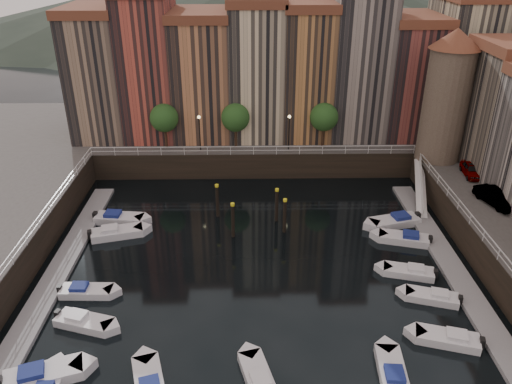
{
  "coord_description": "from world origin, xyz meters",
  "views": [
    {
      "loc": [
        -0.62,
        -35.65,
        24.35
      ],
      "look_at": [
        0.07,
        4.0,
        4.35
      ],
      "focal_mm": 35.0,
      "sensor_mm": 36.0,
      "label": 1
    }
  ],
  "objects_px": {
    "gangway": "(421,186)",
    "car_a": "(471,170)",
    "boat_left_1": "(83,322)",
    "car_b": "(495,198)",
    "boat_left_0": "(42,375)",
    "mooring_pilings": "(253,211)",
    "corner_tower": "(447,94)",
    "boat_left_2": "(85,291)"
  },
  "relations": [
    {
      "from": "gangway",
      "to": "car_b",
      "type": "relative_size",
      "value": 1.9
    },
    {
      "from": "corner_tower",
      "to": "car_a",
      "type": "height_order",
      "value": "corner_tower"
    },
    {
      "from": "corner_tower",
      "to": "car_a",
      "type": "xyz_separation_m",
      "value": [
        1.93,
        -4.69,
        -6.53
      ]
    },
    {
      "from": "corner_tower",
      "to": "gangway",
      "type": "bearing_deg",
      "value": -122.8
    },
    {
      "from": "corner_tower",
      "to": "boat_left_0",
      "type": "xyz_separation_m",
      "value": [
        -33.48,
        -27.57,
        -9.81
      ]
    },
    {
      "from": "car_b",
      "to": "boat_left_2",
      "type": "bearing_deg",
      "value": 176.87
    },
    {
      "from": "boat_left_0",
      "to": "car_b",
      "type": "distance_m",
      "value": 38.96
    },
    {
      "from": "mooring_pilings",
      "to": "boat_left_1",
      "type": "xyz_separation_m",
      "value": [
        -12.14,
        -13.56,
        -1.31
      ]
    },
    {
      "from": "boat_left_1",
      "to": "car_a",
      "type": "bearing_deg",
      "value": 44.98
    },
    {
      "from": "gangway",
      "to": "car_a",
      "type": "bearing_deg",
      "value": -2.23
    },
    {
      "from": "mooring_pilings",
      "to": "boat_left_2",
      "type": "xyz_separation_m",
      "value": [
        -12.97,
        -10.1,
        -1.33
      ]
    },
    {
      "from": "gangway",
      "to": "boat_left_1",
      "type": "bearing_deg",
      "value": -148.35
    },
    {
      "from": "gangway",
      "to": "boat_left_0",
      "type": "distance_m",
      "value": 38.33
    },
    {
      "from": "boat_left_1",
      "to": "boat_left_2",
      "type": "distance_m",
      "value": 3.56
    },
    {
      "from": "gangway",
      "to": "boat_left_1",
      "type": "relative_size",
      "value": 1.86
    },
    {
      "from": "gangway",
      "to": "mooring_pilings",
      "type": "height_order",
      "value": "gangway"
    },
    {
      "from": "mooring_pilings",
      "to": "car_b",
      "type": "distance_m",
      "value": 21.96
    },
    {
      "from": "gangway",
      "to": "car_a",
      "type": "relative_size",
      "value": 2.14
    },
    {
      "from": "mooring_pilings",
      "to": "car_b",
      "type": "height_order",
      "value": "car_b"
    },
    {
      "from": "gangway",
      "to": "boat_left_1",
      "type": "height_order",
      "value": "gangway"
    },
    {
      "from": "corner_tower",
      "to": "mooring_pilings",
      "type": "distance_m",
      "value": 23.76
    },
    {
      "from": "boat_left_0",
      "to": "car_b",
      "type": "xyz_separation_m",
      "value": [
        35.04,
        16.69,
        3.34
      ]
    },
    {
      "from": "car_b",
      "to": "corner_tower",
      "type": "bearing_deg",
      "value": 81.62
    },
    {
      "from": "car_a",
      "to": "boat_left_0",
      "type": "bearing_deg",
      "value": -141.37
    },
    {
      "from": "mooring_pilings",
      "to": "corner_tower",
      "type": "bearing_deg",
      "value": 24.21
    },
    {
      "from": "car_a",
      "to": "mooring_pilings",
      "type": "bearing_deg",
      "value": -163.0
    },
    {
      "from": "boat_left_2",
      "to": "car_b",
      "type": "distance_m",
      "value": 35.9
    },
    {
      "from": "car_a",
      "to": "gangway",
      "type": "bearing_deg",
      "value": -176.47
    },
    {
      "from": "car_a",
      "to": "car_b",
      "type": "height_order",
      "value": "car_b"
    },
    {
      "from": "boat_left_1",
      "to": "boat_left_0",
      "type": "bearing_deg",
      "value": -85.51
    },
    {
      "from": "mooring_pilings",
      "to": "car_b",
      "type": "bearing_deg",
      "value": -4.68
    },
    {
      "from": "mooring_pilings",
      "to": "car_a",
      "type": "relative_size",
      "value": 1.73
    },
    {
      "from": "boat_left_0",
      "to": "car_a",
      "type": "bearing_deg",
      "value": 14.54
    },
    {
      "from": "boat_left_0",
      "to": "boat_left_1",
      "type": "distance_m",
      "value": 5.04
    },
    {
      "from": "boat_left_0",
      "to": "boat_left_2",
      "type": "bearing_deg",
      "value": 69.72
    },
    {
      "from": "boat_left_1",
      "to": "boat_left_2",
      "type": "bearing_deg",
      "value": 120.88
    },
    {
      "from": "gangway",
      "to": "boat_left_0",
      "type": "relative_size",
      "value": 1.63
    },
    {
      "from": "corner_tower",
      "to": "mooring_pilings",
      "type": "relative_size",
      "value": 2.05
    },
    {
      "from": "mooring_pilings",
      "to": "boat_left_0",
      "type": "height_order",
      "value": "mooring_pilings"
    },
    {
      "from": "boat_left_0",
      "to": "corner_tower",
      "type": "bearing_deg",
      "value": 21.14
    },
    {
      "from": "mooring_pilings",
      "to": "car_b",
      "type": "relative_size",
      "value": 1.54
    },
    {
      "from": "boat_left_1",
      "to": "car_b",
      "type": "xyz_separation_m",
      "value": [
        33.92,
        11.78,
        3.38
      ]
    }
  ]
}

